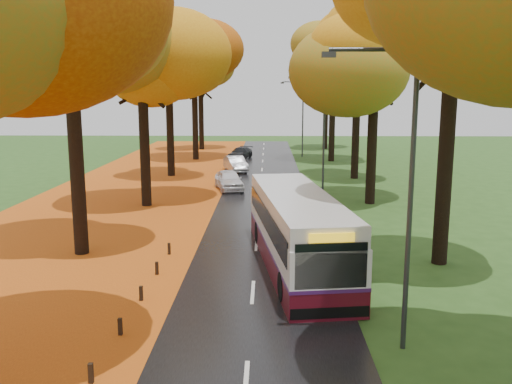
{
  "coord_description": "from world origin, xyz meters",
  "views": [
    {
      "loc": [
        0.5,
        -5.81,
        6.88
      ],
      "look_at": [
        0.0,
        17.22,
        2.6
      ],
      "focal_mm": 38.0,
      "sensor_mm": 36.0,
      "label": 1
    }
  ],
  "objects_px": {
    "streetlamp_far": "(300,112)",
    "bus": "(297,228)",
    "car_white": "(229,180)",
    "car_silver": "(236,164)",
    "car_dark": "(240,153)",
    "streetlamp_near": "(402,177)",
    "streetlamp_mid": "(320,125)"
  },
  "relations": [
    {
      "from": "streetlamp_near",
      "to": "car_dark",
      "type": "bearing_deg",
      "value": 98.51
    },
    {
      "from": "streetlamp_far",
      "to": "bus",
      "type": "xyz_separation_m",
      "value": [
        -2.28,
        -36.99,
        -3.16
      ]
    },
    {
      "from": "streetlamp_mid",
      "to": "car_dark",
      "type": "relative_size",
      "value": 1.99
    },
    {
      "from": "streetlamp_mid",
      "to": "car_white",
      "type": "distance_m",
      "value": 7.6
    },
    {
      "from": "car_silver",
      "to": "streetlamp_near",
      "type": "bearing_deg",
      "value": -95.99
    },
    {
      "from": "streetlamp_mid",
      "to": "car_white",
      "type": "xyz_separation_m",
      "value": [
        -6.18,
        1.95,
        -3.98
      ]
    },
    {
      "from": "car_white",
      "to": "car_dark",
      "type": "xyz_separation_m",
      "value": [
        -0.1,
        17.99,
        -0.11
      ]
    },
    {
      "from": "streetlamp_near",
      "to": "streetlamp_far",
      "type": "height_order",
      "value": "same"
    },
    {
      "from": "car_silver",
      "to": "car_dark",
      "type": "relative_size",
      "value": 1.01
    },
    {
      "from": "streetlamp_mid",
      "to": "car_white",
      "type": "height_order",
      "value": "streetlamp_mid"
    },
    {
      "from": "streetlamp_far",
      "to": "car_white",
      "type": "xyz_separation_m",
      "value": [
        -6.18,
        -20.05,
        -3.98
      ]
    },
    {
      "from": "car_dark",
      "to": "car_white",
      "type": "bearing_deg",
      "value": -72.11
    },
    {
      "from": "streetlamp_near",
      "to": "streetlamp_mid",
      "type": "xyz_separation_m",
      "value": [
        0.0,
        22.0,
        0.0
      ]
    },
    {
      "from": "car_dark",
      "to": "streetlamp_near",
      "type": "bearing_deg",
      "value": -63.9
    },
    {
      "from": "streetlamp_near",
      "to": "car_white",
      "type": "relative_size",
      "value": 1.97
    },
    {
      "from": "bus",
      "to": "car_white",
      "type": "relative_size",
      "value": 2.77
    },
    {
      "from": "car_white",
      "to": "car_dark",
      "type": "bearing_deg",
      "value": 75.91
    },
    {
      "from": "streetlamp_near",
      "to": "bus",
      "type": "relative_size",
      "value": 0.71
    },
    {
      "from": "car_white",
      "to": "car_silver",
      "type": "xyz_separation_m",
      "value": [
        -0.05,
        8.84,
        -0.03
      ]
    },
    {
      "from": "streetlamp_far",
      "to": "streetlamp_mid",
      "type": "bearing_deg",
      "value": -90.0
    },
    {
      "from": "streetlamp_near",
      "to": "car_white",
      "type": "bearing_deg",
      "value": 104.47
    },
    {
      "from": "streetlamp_far",
      "to": "bus",
      "type": "bearing_deg",
      "value": -93.52
    },
    {
      "from": "streetlamp_far",
      "to": "car_dark",
      "type": "distance_m",
      "value": 7.77
    },
    {
      "from": "streetlamp_near",
      "to": "car_silver",
      "type": "bearing_deg",
      "value": 100.76
    },
    {
      "from": "car_white",
      "to": "car_silver",
      "type": "height_order",
      "value": "car_white"
    },
    {
      "from": "streetlamp_near",
      "to": "car_dark",
      "type": "distance_m",
      "value": 42.6
    },
    {
      "from": "car_silver",
      "to": "bus",
      "type": "bearing_deg",
      "value": -98.04
    },
    {
      "from": "streetlamp_far",
      "to": "car_silver",
      "type": "relative_size",
      "value": 1.98
    },
    {
      "from": "streetlamp_mid",
      "to": "streetlamp_far",
      "type": "xyz_separation_m",
      "value": [
        0.0,
        22.0,
        0.0
      ]
    },
    {
      "from": "bus",
      "to": "car_dark",
      "type": "bearing_deg",
      "value": 88.87
    },
    {
      "from": "streetlamp_far",
      "to": "car_silver",
      "type": "height_order",
      "value": "streetlamp_far"
    },
    {
      "from": "streetlamp_far",
      "to": "car_silver",
      "type": "distance_m",
      "value": 13.44
    }
  ]
}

